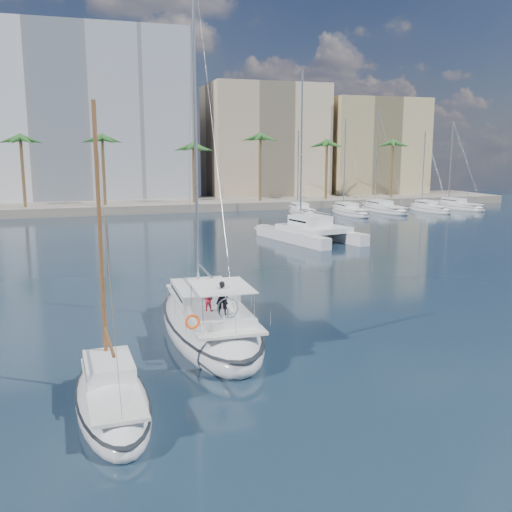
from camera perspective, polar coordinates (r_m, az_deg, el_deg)
name	(u,v)px	position (r m, az deg, el deg)	size (l,w,h in m)	color
ground	(283,322)	(30.43, 2.70, -6.63)	(160.00, 160.00, 0.00)	black
quay	(146,205)	(89.24, -10.94, 4.99)	(120.00, 14.00, 1.20)	gray
building_modern	(60,118)	(100.41, -19.03, 12.88)	(42.00, 16.00, 28.00)	silver
building_beige	(264,144)	(102.42, 0.81, 11.14)	(20.00, 14.00, 20.00)	#C4AE8C
building_tan_right	(371,150)	(108.57, 11.40, 10.38)	(18.00, 12.00, 18.00)	tan
palm_centre	(147,141)	(84.88, -10.85, 11.27)	(3.60, 3.60, 12.30)	brown
palm_right	(360,142)	(95.10, 10.36, 11.19)	(3.60, 3.60, 12.30)	brown
main_sloop	(209,322)	(28.68, -4.72, -6.55)	(4.47, 13.33, 19.67)	silver
small_sloop	(112,399)	(21.19, -14.21, -13.65)	(2.78, 7.98, 11.34)	silver
catamaran	(311,229)	(57.53, 5.51, 2.68)	(8.15, 12.46, 16.80)	silver
seagull	(212,287)	(36.51, -4.41, -3.07)	(1.04, 0.45, 0.19)	silver
moored_yacht_a	(302,215)	(80.63, 4.57, 4.14)	(2.72, 9.35, 11.90)	silver
moored_yacht_b	(350,215)	(81.49, 9.36, 4.10)	(3.14, 10.78, 13.72)	silver
moored_yacht_c	(383,212)	(86.32, 12.63, 4.35)	(3.55, 12.21, 15.54)	silver
moored_yacht_d	(429,212)	(88.09, 16.95, 4.26)	(2.72, 9.35, 11.90)	silver
moored_yacht_e	(458,209)	(93.49, 19.57, 4.45)	(3.14, 10.78, 13.72)	silver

